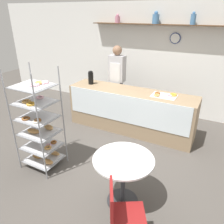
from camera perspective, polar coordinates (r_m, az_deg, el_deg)
The scene contains 9 objects.
ground_plane at distance 4.04m, azimuth -3.19°, elevation -12.76°, with size 14.00×14.00×0.00m, color #4C4742.
back_wall at distance 5.79m, azimuth 10.65°, elevation 13.45°, with size 10.00×0.30×2.70m.
display_counter at distance 4.83m, azimuth 4.81°, elevation 0.33°, with size 2.78×0.67×0.93m.
pastry_rack at distance 3.75m, azimuth -18.44°, elevation -3.72°, with size 0.62×0.55×1.73m.
person_worker at distance 5.35m, azimuth 1.31°, elevation 8.67°, with size 0.38×0.23×1.76m.
cafe_table at distance 2.99m, azimuth 2.95°, elevation -14.77°, with size 0.80×0.80×0.73m.
cafe_chair at distance 2.53m, azimuth 2.11°, elevation -24.59°, with size 0.52×0.52×0.88m.
coffee_carafe at distance 5.09m, azimuth -5.56°, elevation 8.94°, with size 0.12×0.12×0.31m.
donut_tray_counter at distance 4.47m, azimuth 13.56°, elevation 4.29°, with size 0.48×0.34×0.05m.
Camera 1 is at (1.69, -2.73, 2.46)m, focal length 35.00 mm.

